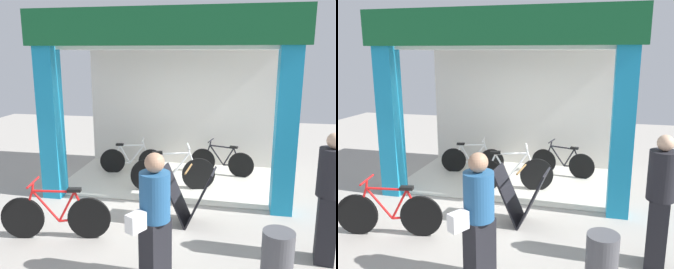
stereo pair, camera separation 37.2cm
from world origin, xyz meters
TOP-DOWN VIEW (x-y plane):
  - ground_plane at (0.00, 0.00)m, footprint 17.06×17.06m
  - shop_facade at (0.00, 1.31)m, footprint 4.73×2.82m
  - bicycle_inside_0 at (-1.01, 1.53)m, footprint 1.43×0.39m
  - bicycle_inside_1 at (1.02, 1.77)m, footprint 1.41×0.43m
  - bicycle_inside_2 at (0.09, 0.65)m, footprint 1.64×0.51m
  - bicycle_parked_0 at (-1.27, -1.53)m, footprint 1.60×0.44m
  - sandwich_board_sign at (0.57, -0.71)m, footprint 0.87×0.56m
  - pedestrian_0 at (0.38, -2.31)m, footprint 0.51×0.63m
  - pedestrian_1 at (2.47, -1.46)m, footprint 0.39×0.39m
  - trash_bin at (1.79, -2.17)m, footprint 0.37×0.37m

SIDE VIEW (x-z plane):
  - ground_plane at x=0.00m, z-range 0.00..0.00m
  - bicycle_inside_1 at x=1.02m, z-range -0.08..0.71m
  - bicycle_inside_0 at x=-1.01m, z-range -0.08..0.71m
  - bicycle_parked_0 at x=-1.27m, z-range -0.09..0.80m
  - trash_bin at x=1.79m, z-range 0.00..0.72m
  - bicycle_inside_2 at x=0.09m, z-range -0.09..0.83m
  - sandwich_board_sign at x=0.57m, z-range 0.00..0.94m
  - pedestrian_0 at x=0.38m, z-range 0.03..1.64m
  - pedestrian_1 at x=2.47m, z-range 0.03..1.77m
  - shop_facade at x=0.00m, z-range 0.13..3.54m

